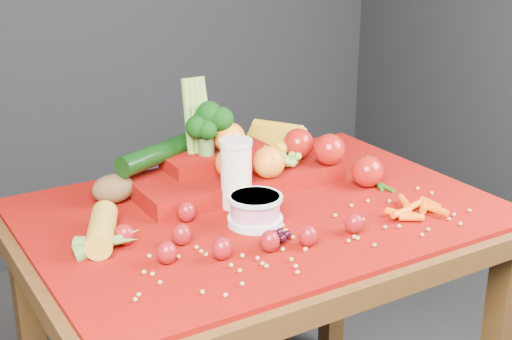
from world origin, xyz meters
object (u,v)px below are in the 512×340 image
table (260,249)px  yogurt_bowl (255,209)px  produce_mound (243,162)px  milk_glass (236,171)px

table → yogurt_bowl: 0.17m
table → yogurt_bowl: size_ratio=8.95×
yogurt_bowl → produce_mound: (0.10, 0.22, 0.02)m
produce_mound → yogurt_bowl: bearing=-114.1°
table → yogurt_bowl: bearing=-128.9°
milk_glass → produce_mound: bearing=53.2°
table → yogurt_bowl: (-0.06, -0.07, 0.14)m
yogurt_bowl → milk_glass: bearing=82.8°
milk_glass → yogurt_bowl: milk_glass is taller
produce_mound → table: bearing=-105.8°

